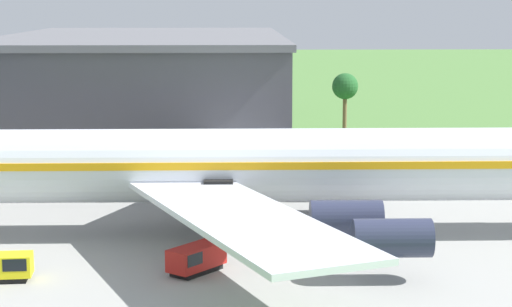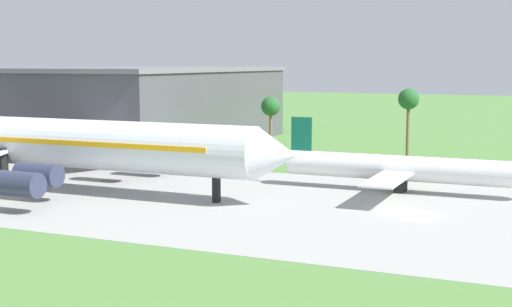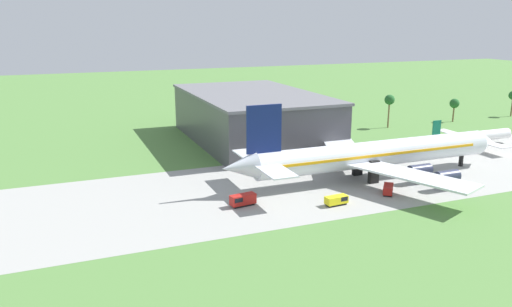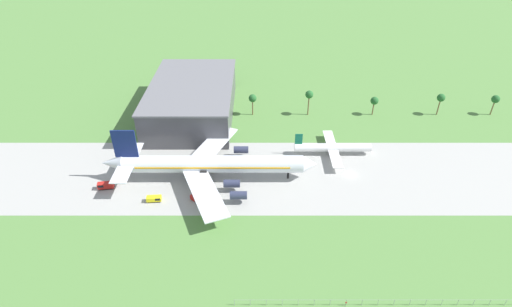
% 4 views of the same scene
% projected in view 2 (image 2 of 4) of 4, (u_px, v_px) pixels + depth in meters
% --- Properties ---
extents(ground_plane, '(600.00, 600.00, 0.00)m').
position_uv_depth(ground_plane, '(416.00, 216.00, 76.51)').
color(ground_plane, '#517F3D').
extents(taxiway_strip, '(320.00, 44.00, 0.02)m').
position_uv_depth(taxiway_strip, '(416.00, 216.00, 76.51)').
color(taxiway_strip, '#9E9E99').
rests_on(taxiway_strip, ground_plane).
extents(jet_airliner, '(76.39, 58.28, 19.85)m').
position_uv_depth(jet_airliner, '(27.00, 141.00, 94.18)').
color(jet_airliner, silver).
rests_on(jet_airliner, ground_plane).
extents(regional_aircraft, '(29.87, 26.89, 9.16)m').
position_uv_depth(regional_aircraft, '(400.00, 168.00, 90.46)').
color(regional_aircraft, white).
rests_on(regional_aircraft, ground_plane).
extents(terminal_building, '(36.72, 61.20, 15.43)m').
position_uv_depth(terminal_building, '(145.00, 106.00, 143.15)').
color(terminal_building, '#47474C').
rests_on(terminal_building, ground_plane).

